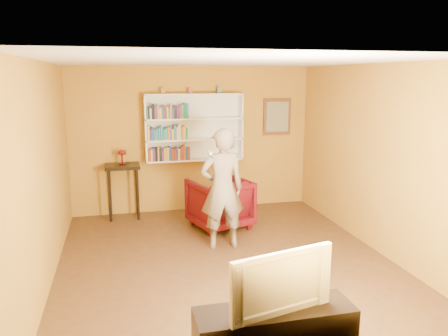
{
  "coord_description": "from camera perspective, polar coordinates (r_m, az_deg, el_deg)",
  "views": [
    {
      "loc": [
        -1.36,
        -5.54,
        2.51
      ],
      "look_at": [
        0.17,
        0.75,
        1.15
      ],
      "focal_mm": 35.0,
      "sensor_mm": 36.0,
      "label": 1
    }
  ],
  "objects": [
    {
      "name": "framed_painting",
      "position": [
        8.58,
        6.94,
        6.67
      ],
      "size": [
        0.55,
        0.05,
        0.7
      ],
      "color": "#552E18",
      "rests_on": "room_shell"
    },
    {
      "name": "ornament_centre",
      "position": [
        8.0,
        -4.42,
        10.02
      ],
      "size": [
        0.07,
        0.07,
        0.1
      ],
      "primitive_type": "cube",
      "color": "#9D3445",
      "rests_on": "bookshelf"
    },
    {
      "name": "tv_cabinet",
      "position": [
        4.19,
        6.59,
        -20.83
      ],
      "size": [
        1.43,
        0.43,
        0.51
      ],
      "primitive_type": "cube",
      "color": "black",
      "rests_on": "ground"
    },
    {
      "name": "console_table",
      "position": [
        7.98,
        -13.08,
        -0.74
      ],
      "size": [
        0.6,
        0.46,
        0.99
      ],
      "color": "black",
      "rests_on": "ground"
    },
    {
      "name": "books_row_middle",
      "position": [
        7.96,
        -7.41,
        4.51
      ],
      "size": [
        0.71,
        0.19,
        0.27
      ],
      "color": "gold",
      "rests_on": "bookshelf"
    },
    {
      "name": "armchair",
      "position": [
        7.38,
        -0.57,
        -4.61
      ],
      "size": [
        1.12,
        1.14,
        0.84
      ],
      "primitive_type": "imported",
      "rotation": [
        0.0,
        0.0,
        3.43
      ],
      "color": "#41040D",
      "rests_on": "ground"
    },
    {
      "name": "game_remote",
      "position": [
        5.99,
        -1.89,
        2.0
      ],
      "size": [
        0.04,
        0.15,
        0.04
      ],
      "primitive_type": "cube",
      "color": "white",
      "rests_on": "person"
    },
    {
      "name": "person",
      "position": [
        6.4,
        -0.24,
        -2.74
      ],
      "size": [
        0.66,
        0.44,
        1.8
      ],
      "primitive_type": "imported",
      "rotation": [
        0.0,
        0.0,
        3.15
      ],
      "color": "#776857",
      "rests_on": "ground"
    },
    {
      "name": "ruby_lustre",
      "position": [
        7.91,
        -13.2,
        1.81
      ],
      "size": [
        0.17,
        0.16,
        0.26
      ],
      "color": "maroon",
      "rests_on": "console_table"
    },
    {
      "name": "ornament_right",
      "position": [
        8.11,
        -0.65,
        10.13
      ],
      "size": [
        0.08,
        0.08,
        0.11
      ],
      "primitive_type": "cube",
      "color": "#455F73",
      "rests_on": "bookshelf"
    },
    {
      "name": "television",
      "position": [
        3.92,
        6.78,
        -14.18
      ],
      "size": [
        0.99,
        0.35,
        0.57
      ],
      "primitive_type": "imported",
      "rotation": [
        0.0,
        0.0,
        0.23
      ],
      "color": "black",
      "rests_on": "tv_cabinet"
    },
    {
      "name": "bookshelf",
      "position": [
        8.12,
        -3.98,
        5.33
      ],
      "size": [
        1.8,
        0.29,
        1.23
      ],
      "color": "white",
      "rests_on": "room_shell"
    },
    {
      "name": "books_row_upper",
      "position": [
        7.92,
        -7.29,
        7.26
      ],
      "size": [
        0.74,
        0.18,
        0.27
      ],
      "color": "#1C7F4F",
      "rests_on": "bookshelf"
    },
    {
      "name": "ornament_left",
      "position": [
        7.94,
        -7.97,
        9.93
      ],
      "size": [
        0.07,
        0.07,
        0.1
      ],
      "primitive_type": "cube",
      "color": "#9C582C",
      "rests_on": "bookshelf"
    },
    {
      "name": "room_shell",
      "position": [
        5.9,
        0.08,
        -2.84
      ],
      "size": [
        5.3,
        5.8,
        2.88
      ],
      "color": "#432B15",
      "rests_on": "ground"
    },
    {
      "name": "books_row_lower",
      "position": [
        8.02,
        -7.18,
        1.83
      ],
      "size": [
        0.76,
        0.19,
        0.27
      ],
      "color": "#983317",
      "rests_on": "bookshelf"
    }
  ]
}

